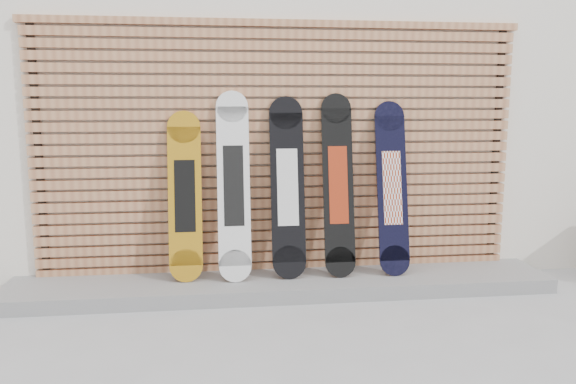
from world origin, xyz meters
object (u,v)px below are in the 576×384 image
(snowboard_1, at_px, (234,186))
(snowboard_3, at_px, (338,185))
(snowboard_4, at_px, (392,188))
(snowboard_2, at_px, (287,187))
(snowboard_0, at_px, (185,196))

(snowboard_1, xyz_separation_m, snowboard_3, (0.90, 0.01, -0.01))
(snowboard_1, relative_size, snowboard_4, 1.06)
(snowboard_1, distance_m, snowboard_2, 0.46)
(snowboard_2, relative_size, snowboard_3, 0.98)
(snowboard_2, bearing_deg, snowboard_0, 179.06)
(snowboard_0, bearing_deg, snowboard_4, -0.83)
(snowboard_0, bearing_deg, snowboard_1, -3.64)
(snowboard_2, distance_m, snowboard_4, 0.92)
(snowboard_1, height_order, snowboard_3, snowboard_1)
(snowboard_2, bearing_deg, snowboard_4, -0.72)
(snowboard_0, relative_size, snowboard_4, 0.95)
(snowboard_1, bearing_deg, snowboard_3, 0.41)
(snowboard_2, distance_m, snowboard_3, 0.44)
(snowboard_0, xyz_separation_m, snowboard_2, (0.86, -0.01, 0.06))
(snowboard_2, xyz_separation_m, snowboard_3, (0.44, -0.01, 0.01))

